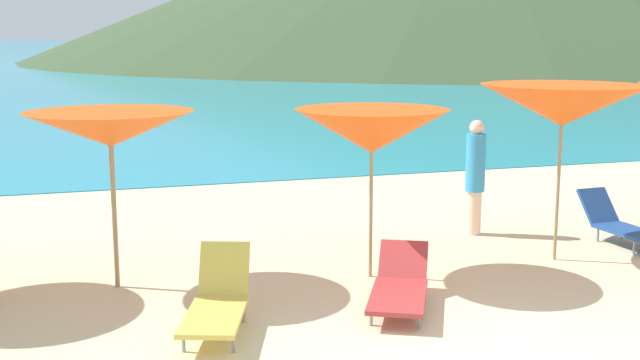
# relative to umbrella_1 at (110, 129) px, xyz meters

# --- Properties ---
(ground_plane) EXTENTS (50.00, 100.00, 0.30)m
(ground_plane) POSITION_rel_umbrella_1_xyz_m (2.95, 6.07, -2.05)
(ground_plane) COLOR beige
(ocean_water) EXTENTS (650.00, 440.00, 0.02)m
(ocean_water) POSITION_rel_umbrella_1_xyz_m (2.95, 226.19, -1.89)
(ocean_water) COLOR teal
(ocean_water) RESTS_ON ground_plane
(umbrella_1) EXTENTS (2.09, 2.09, 2.10)m
(umbrella_1) POSITION_rel_umbrella_1_xyz_m (0.00, 0.00, 0.00)
(umbrella_1) COLOR #9E7F59
(umbrella_1) RESTS_ON ground_plane
(umbrella_2) EXTENTS (1.87, 1.87, 2.09)m
(umbrella_2) POSITION_rel_umbrella_1_xyz_m (3.03, -0.50, -0.07)
(umbrella_2) COLOR #9E7F59
(umbrella_2) RESTS_ON ground_plane
(umbrella_3) EXTENTS (2.34, 2.34, 2.34)m
(umbrella_3) POSITION_rel_umbrella_1_xyz_m (5.66, -0.53, 0.17)
(umbrella_3) COLOR #9E7F59
(umbrella_3) RESTS_ON ground_plane
(lounge_chair_0) EXTENTS (1.23, 1.68, 0.58)m
(lounge_chair_0) POSITION_rel_umbrella_1_xyz_m (2.94, -1.67, -1.64)
(lounge_chair_0) COLOR #A53333
(lounge_chair_0) RESTS_ON ground_plane
(lounge_chair_1) EXTENTS (0.60, 1.48, 0.70)m
(lounge_chair_1) POSITION_rel_umbrella_1_xyz_m (7.04, -0.04, -1.60)
(lounge_chair_1) COLOR #1E478C
(lounge_chair_1) RESTS_ON ground_plane
(lounge_chair_3) EXTENTS (0.98, 1.55, 0.77)m
(lounge_chair_3) POSITION_rel_umbrella_1_xyz_m (0.91, -1.75, -1.58)
(lounge_chair_3) COLOR #D8BF4C
(lounge_chair_3) RESTS_ON ground_plane
(beachgoer_0) EXTENTS (0.29, 0.29, 1.73)m
(beachgoer_0) POSITION_rel_umbrella_1_xyz_m (5.28, 1.04, -0.96)
(beachgoer_0) COLOR beige
(beachgoer_0) RESTS_ON ground_plane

